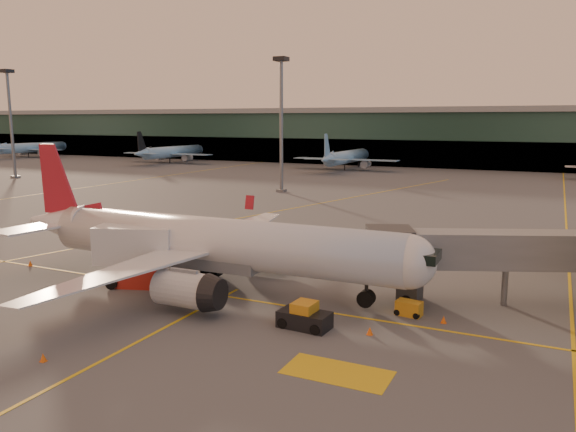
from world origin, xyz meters
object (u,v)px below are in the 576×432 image
at_px(catering_truck, 137,252).
at_px(pushback_tug, 304,317).
at_px(main_airplane, 205,243).
at_px(gpu_cart, 409,308).

bearing_deg(catering_truck, pushback_tug, -28.72).
distance_m(main_airplane, gpu_cart, 17.40).
distance_m(catering_truck, pushback_tug, 17.17).
height_order(main_airplane, catering_truck, main_airplane).
xyz_separation_m(main_airplane, gpu_cart, (17.08, 0.55, -3.28)).
bearing_deg(pushback_tug, catering_truck, 173.48).
relative_size(catering_truck, pushback_tug, 1.99).
distance_m(catering_truck, gpu_cart, 22.87).
bearing_deg(main_airplane, gpu_cart, 0.53).
xyz_separation_m(gpu_cart, pushback_tug, (-5.83, -5.46, 0.21)).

